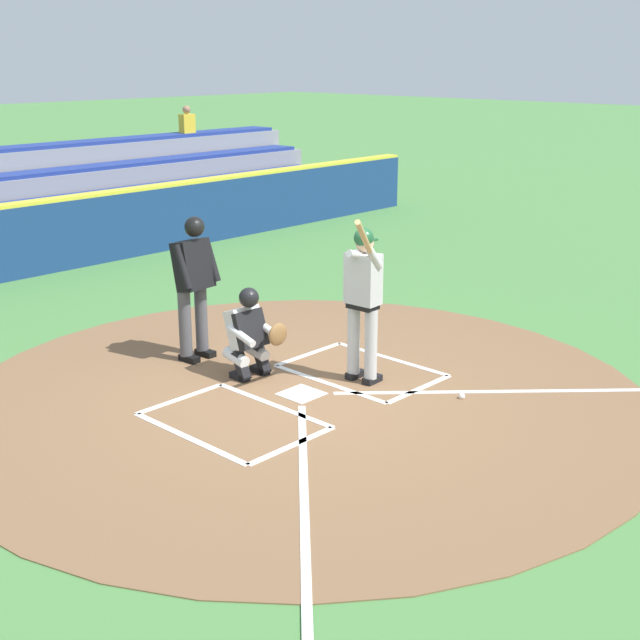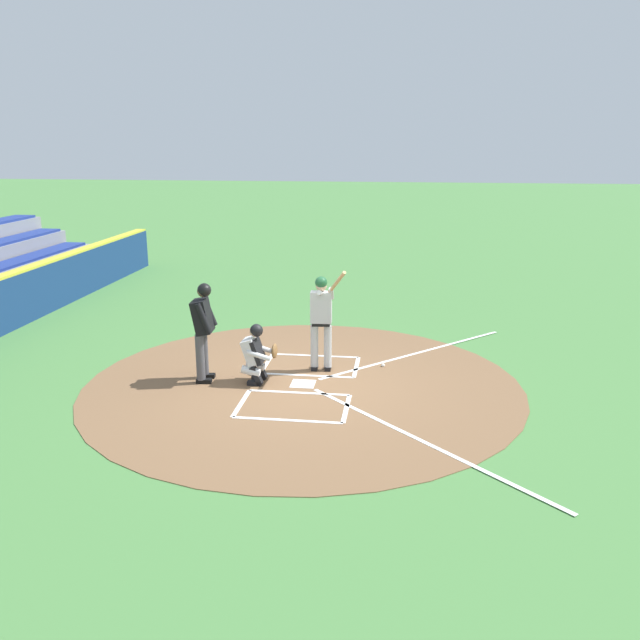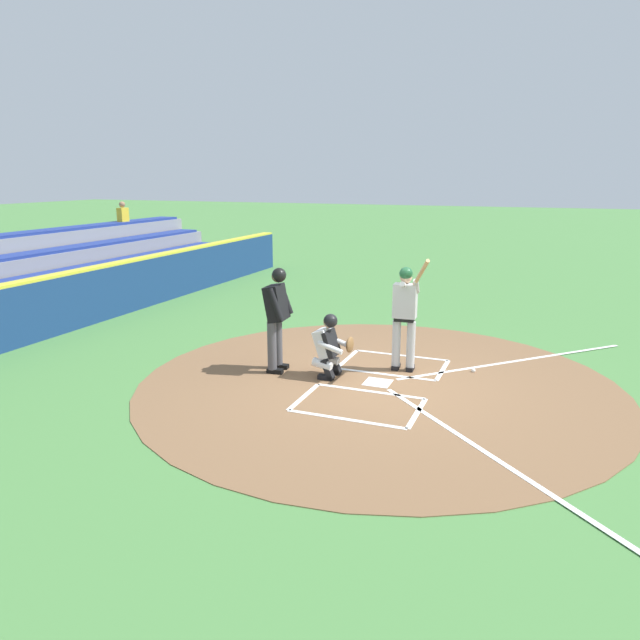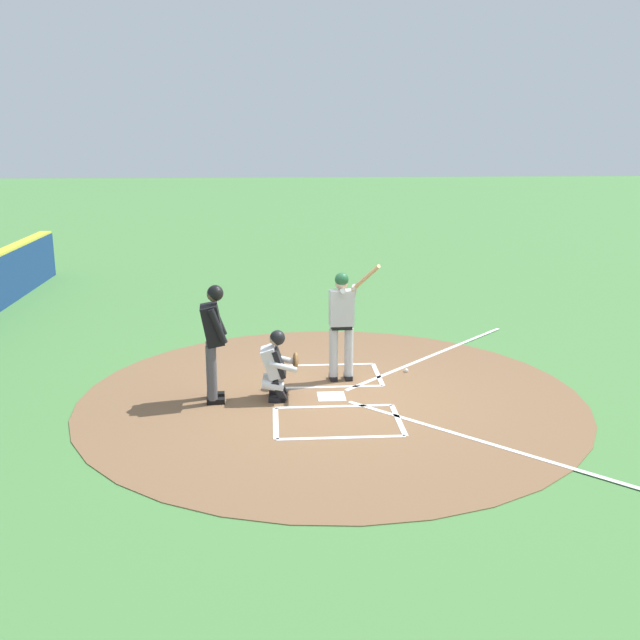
% 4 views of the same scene
% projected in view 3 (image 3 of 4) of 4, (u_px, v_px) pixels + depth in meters
% --- Properties ---
extents(ground_plane, '(120.00, 120.00, 0.00)m').
position_uv_depth(ground_plane, '(378.00, 383.00, 9.89)').
color(ground_plane, '#4C8442').
extents(dirt_circle, '(8.00, 8.00, 0.01)m').
position_uv_depth(dirt_circle, '(378.00, 383.00, 9.89)').
color(dirt_circle, brown).
rests_on(dirt_circle, ground).
extents(home_plate_and_chalk, '(7.93, 4.91, 0.01)m').
position_uv_depth(home_plate_and_chalk, '(430.00, 389.00, 9.57)').
color(home_plate_and_chalk, white).
rests_on(home_plate_and_chalk, dirt_circle).
extents(batter, '(0.91, 0.75, 2.13)m').
position_uv_depth(batter, '(405.00, 311.00, 10.25)').
color(batter, '#BCBCBC').
rests_on(batter, ground).
extents(catcher, '(0.59, 0.62, 1.13)m').
position_uv_depth(catcher, '(330.00, 344.00, 10.05)').
color(catcher, black).
rests_on(catcher, ground).
extents(plate_umpire, '(0.60, 0.44, 1.86)m').
position_uv_depth(plate_umpire, '(277.00, 313.00, 10.24)').
color(plate_umpire, '#4C4C51').
rests_on(plate_umpire, ground).
extents(baseball, '(0.07, 0.07, 0.07)m').
position_uv_depth(baseball, '(473.00, 371.00, 10.42)').
color(baseball, white).
rests_on(baseball, ground).
extents(backstop_wall, '(22.00, 0.36, 1.31)m').
position_uv_depth(backstop_wall, '(36.00, 309.00, 12.41)').
color(backstop_wall, navy).
rests_on(backstop_wall, ground).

